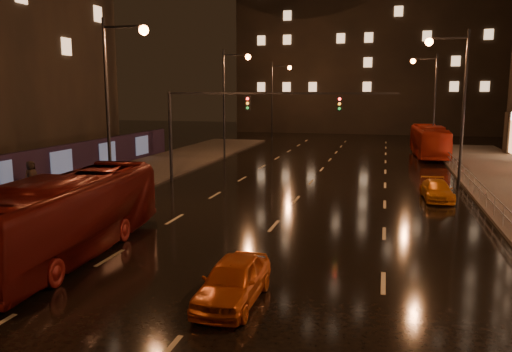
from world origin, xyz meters
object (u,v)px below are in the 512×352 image
Objects in this scene: bus_red at (68,216)px; bus_curb at (429,141)px; taxi_near at (233,281)px; pedestrian_c at (31,177)px; taxi_far at (437,190)px.

bus_red reaches higher than bus_curb.
pedestrian_c is (-16.48, 12.01, 0.45)m from taxi_near.
taxi_far is at bearing -95.65° from bus_curb.
bus_red is at bearing -121.58° from pedestrian_c.
pedestrian_c is at bearing -172.68° from taxi_far.
bus_red is 38.15m from bus_curb.
bus_curb is 35.44m from pedestrian_c.
taxi_near is (7.27, -2.51, -0.89)m from bus_red.
bus_curb is 20.67m from taxi_far.
taxi_near is 1.02× the size of taxi_far.
taxi_near is at bearing -23.67° from bus_red.
taxi_far is 24.16m from pedestrian_c.
bus_curb is 2.77× the size of taxi_near.
taxi_near is at bearing -111.76° from pedestrian_c.
bus_curb reaches higher than taxi_near.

